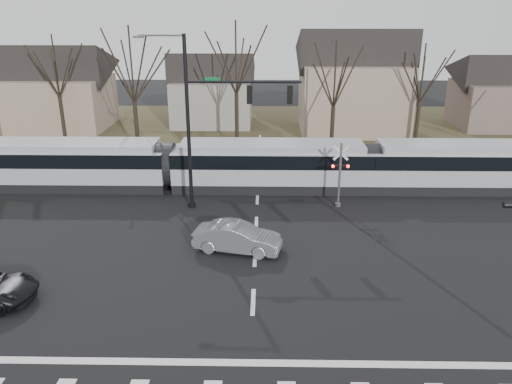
{
  "coord_description": "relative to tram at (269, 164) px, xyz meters",
  "views": [
    {
      "loc": [
        0.43,
        -15.88,
        11.52
      ],
      "look_at": [
        0.0,
        9.0,
        2.3
      ],
      "focal_mm": 35.0,
      "sensor_mm": 36.0,
      "label": 1
    }
  ],
  "objects": [
    {
      "name": "ground",
      "position": [
        -0.73,
        -16.0,
        -1.73
      ],
      "size": [
        140.0,
        140.0,
        0.0
      ],
      "primitive_type": "plane",
      "color": "black"
    },
    {
      "name": "grass_verge",
      "position": [
        -0.73,
        16.0,
        -1.73
      ],
      "size": [
        140.0,
        28.0,
        0.01
      ],
      "primitive_type": "cube",
      "color": "#38331E",
      "rests_on": "ground"
    },
    {
      "name": "stop_line",
      "position": [
        -0.73,
        -17.8,
        -1.73
      ],
      "size": [
        28.0,
        0.35,
        0.01
      ],
      "primitive_type": "cube",
      "color": "silver",
      "rests_on": "ground"
    },
    {
      "name": "lane_dashes",
      "position": [
        -0.73,
        -0.0,
        -1.73
      ],
      "size": [
        0.18,
        30.0,
        0.01
      ],
      "color": "silver",
      "rests_on": "ground"
    },
    {
      "name": "rail_pair",
      "position": [
        -0.73,
        -0.2,
        -1.7
      ],
      "size": [
        90.0,
        1.52,
        0.06
      ],
      "color": "#59595E",
      "rests_on": "ground"
    },
    {
      "name": "tram",
      "position": [
        0.0,
        0.0,
        0.0
      ],
      "size": [
        41.99,
        3.12,
        3.18
      ],
      "color": "gray",
      "rests_on": "ground"
    },
    {
      "name": "sedan",
      "position": [
        -1.63,
        -9.31,
        -1.01
      ],
      "size": [
        3.31,
        4.99,
        1.44
      ],
      "primitive_type": "imported",
      "rotation": [
        0.0,
        0.0,
        1.36
      ],
      "color": "slate",
      "rests_on": "ground"
    },
    {
      "name": "signal_pole_far",
      "position": [
        -3.14,
        -3.5,
        3.97
      ],
      "size": [
        9.28,
        0.44,
        10.2
      ],
      "color": "black",
      "rests_on": "ground"
    },
    {
      "name": "rail_crossing_signal",
      "position": [
        4.27,
        -3.21,
        0.15
      ],
      "size": [
        1.08,
        0.36,
        4.0
      ],
      "color": "#59595B",
      "rests_on": "ground"
    },
    {
      "name": "tree_row",
      "position": [
        1.27,
        10.0,
        3.27
      ],
      "size": [
        59.2,
        7.2,
        10.0
      ],
      "color": "black",
      "rests_on": "ground"
    },
    {
      "name": "house_a",
      "position": [
        -20.73,
        18.0,
        2.73
      ],
      "size": [
        9.72,
        8.64,
        8.6
      ],
      "color": "gray",
      "rests_on": "ground"
    },
    {
      "name": "house_b",
      "position": [
        -5.73,
        20.0,
        2.24
      ],
      "size": [
        8.64,
        7.56,
        7.65
      ],
      "color": "gray",
      "rests_on": "ground"
    },
    {
      "name": "house_c",
      "position": [
        8.27,
        17.0,
        3.5
      ],
      "size": [
        10.8,
        8.64,
        10.1
      ],
      "color": "gray",
      "rests_on": "ground"
    },
    {
      "name": "house_d",
      "position": [
        23.27,
        19.0,
        2.24
      ],
      "size": [
        8.64,
        7.56,
        7.65
      ],
      "color": "brown",
      "rests_on": "ground"
    }
  ]
}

